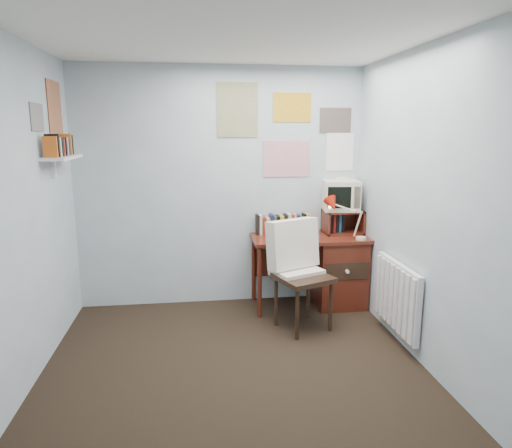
{
  "coord_description": "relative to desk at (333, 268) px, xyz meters",
  "views": [
    {
      "loc": [
        -0.27,
        -3.04,
        1.85
      ],
      "look_at": [
        0.26,
        0.94,
        1.02
      ],
      "focal_mm": 32.0,
      "sensor_mm": 36.0,
      "label": 1
    }
  ],
  "objects": [
    {
      "name": "ground",
      "position": [
        -1.17,
        -1.48,
        -0.41
      ],
      "size": [
        3.5,
        3.5,
        0.0
      ],
      "primitive_type": "plane",
      "color": "black",
      "rests_on": "ground"
    },
    {
      "name": "back_wall",
      "position": [
        -1.17,
        0.27,
        0.84
      ],
      "size": [
        3.0,
        0.02,
        2.5
      ],
      "primitive_type": "cube",
      "color": "silver",
      "rests_on": "ground"
    },
    {
      "name": "left_wall",
      "position": [
        -2.67,
        -1.48,
        0.84
      ],
      "size": [
        0.02,
        3.5,
        2.5
      ],
      "primitive_type": "cube",
      "color": "silver",
      "rests_on": "ground"
    },
    {
      "name": "right_wall",
      "position": [
        0.33,
        -1.48,
        0.84
      ],
      "size": [
        0.02,
        3.5,
        2.5
      ],
      "primitive_type": "cube",
      "color": "silver",
      "rests_on": "ground"
    },
    {
      "name": "ceiling",
      "position": [
        -1.17,
        -1.48,
        2.09
      ],
      "size": [
        3.0,
        3.5,
        0.02
      ],
      "primitive_type": "cube",
      "color": "white",
      "rests_on": "back_wall"
    },
    {
      "name": "desk",
      "position": [
        0.0,
        0.0,
        0.0
      ],
      "size": [
        1.2,
        0.55,
        0.76
      ],
      "color": "#5C2115",
      "rests_on": "ground"
    },
    {
      "name": "desk_chair",
      "position": [
        -0.46,
        -0.56,
        0.09
      ],
      "size": [
        0.65,
        0.64,
        1.0
      ],
      "primitive_type": "cube",
      "rotation": [
        0.0,
        0.0,
        0.38
      ],
      "color": "black",
      "rests_on": "ground"
    },
    {
      "name": "desk_lamp",
      "position": [
        0.21,
        -0.2,
        0.55
      ],
      "size": [
        0.31,
        0.28,
        0.38
      ],
      "primitive_type": "cube",
      "rotation": [
        0.0,
        0.0,
        -0.2
      ],
      "color": "red",
      "rests_on": "desk"
    },
    {
      "name": "tv_riser",
      "position": [
        0.12,
        0.11,
        0.48
      ],
      "size": [
        0.4,
        0.3,
        0.25
      ],
      "primitive_type": "cube",
      "color": "#5C2115",
      "rests_on": "desk"
    },
    {
      "name": "crt_tv",
      "position": [
        0.09,
        0.13,
        0.78
      ],
      "size": [
        0.41,
        0.38,
        0.35
      ],
      "primitive_type": "cube",
      "rotation": [
        0.0,
        0.0,
        -0.14
      ],
      "color": "beige",
      "rests_on": "tv_riser"
    },
    {
      "name": "book_row",
      "position": [
        -0.51,
        0.18,
        0.46
      ],
      "size": [
        0.6,
        0.14,
        0.22
      ],
      "primitive_type": "cube",
      "color": "#5C2115",
      "rests_on": "desk"
    },
    {
      "name": "radiator",
      "position": [
        0.29,
        -0.93,
        0.01
      ],
      "size": [
        0.09,
        0.8,
        0.6
      ],
      "primitive_type": "cube",
      "color": "white",
      "rests_on": "right_wall"
    },
    {
      "name": "wall_shelf",
      "position": [
        -2.57,
        -0.38,
        1.21
      ],
      "size": [
        0.2,
        0.62,
        0.24
      ],
      "primitive_type": "cube",
      "color": "white",
      "rests_on": "left_wall"
    },
    {
      "name": "posters_back",
      "position": [
        -0.47,
        0.26,
        1.44
      ],
      "size": [
        1.2,
        0.01,
        0.9
      ],
      "primitive_type": "cube",
      "color": "white",
      "rests_on": "back_wall"
    },
    {
      "name": "posters_left",
      "position": [
        -2.67,
        -0.38,
        1.59
      ],
      "size": [
        0.01,
        0.7,
        0.6
      ],
      "primitive_type": "cube",
      "color": "white",
      "rests_on": "left_wall"
    }
  ]
}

